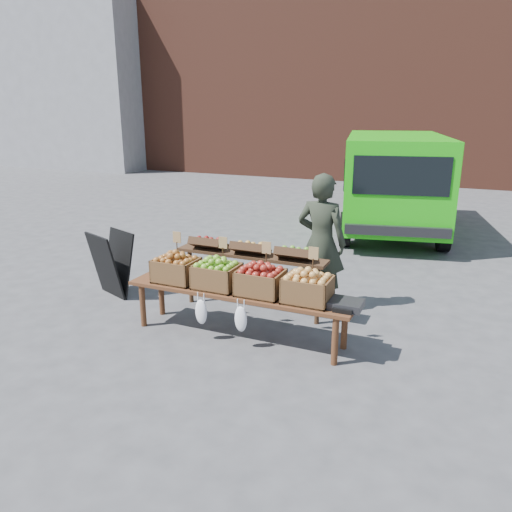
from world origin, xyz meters
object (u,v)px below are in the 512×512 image
at_px(display_bench, 239,314).
at_px(crate_golden_apples, 176,270).
at_px(chalkboard_sign, 112,264).
at_px(crate_red_apples, 260,283).
at_px(vendor, 321,243).
at_px(back_table, 251,275).
at_px(crate_green_apples, 308,290).
at_px(weighing_scale, 346,304).
at_px(delivery_van, 393,184).
at_px(crate_russet_pears, 217,276).

distance_m(display_bench, crate_golden_apples, 0.93).
height_order(chalkboard_sign, crate_red_apples, chalkboard_sign).
bearing_deg(vendor, back_table, 37.94).
height_order(back_table, crate_green_apples, back_table).
bearing_deg(weighing_scale, crate_golden_apples, 180.00).
xyz_separation_m(delivery_van, vendor, (-0.13, -4.80, -0.12)).
bearing_deg(vendor, crate_golden_apples, 45.19).
distance_m(chalkboard_sign, back_table, 2.07).
relative_size(delivery_van, display_bench, 1.69).
bearing_deg(crate_golden_apples, weighing_scale, 0.00).
distance_m(vendor, display_bench, 1.51).
height_order(vendor, crate_russet_pears, vendor).
bearing_deg(back_table, vendor, 33.67).
bearing_deg(crate_red_apples, delivery_van, 85.64).
relative_size(delivery_van, crate_golden_apples, 9.11).
relative_size(delivery_van, crate_red_apples, 9.11).
height_order(crate_golden_apples, crate_red_apples, same).
bearing_deg(crate_red_apples, vendor, 75.26).
xyz_separation_m(chalkboard_sign, weighing_scale, (3.48, -0.51, 0.14)).
bearing_deg(back_table, crate_russet_pears, -98.06).
bearing_deg(crate_golden_apples, vendor, 40.92).
bearing_deg(crate_green_apples, crate_golden_apples, 180.00).
relative_size(vendor, back_table, 0.86).
xyz_separation_m(back_table, crate_red_apples, (0.45, -0.72, 0.19)).
bearing_deg(vendor, crate_red_apples, 79.53).
xyz_separation_m(chalkboard_sign, crate_russet_pears, (1.96, -0.51, 0.24)).
height_order(display_bench, weighing_scale, weighing_scale).
height_order(vendor, back_table, vendor).
bearing_deg(delivery_van, crate_golden_apples, -116.40).
xyz_separation_m(crate_russet_pears, crate_green_apples, (1.10, 0.00, 0.00)).
xyz_separation_m(display_bench, crate_red_apples, (0.27, 0.00, 0.42)).
height_order(chalkboard_sign, crate_russet_pears, chalkboard_sign).
distance_m(delivery_van, weighing_scale, 6.07).
bearing_deg(display_bench, weighing_scale, 0.00).
relative_size(crate_russet_pears, crate_green_apples, 1.00).
xyz_separation_m(delivery_van, chalkboard_sign, (-2.97, -5.52, -0.55)).
bearing_deg(display_bench, crate_golden_apples, 180.00).
xyz_separation_m(back_table, crate_golden_apples, (-0.65, -0.72, 0.19)).
bearing_deg(chalkboard_sign, display_bench, 8.30).
distance_m(vendor, weighing_scale, 1.43).
xyz_separation_m(delivery_van, crate_green_apples, (0.09, -6.04, -0.31)).
relative_size(back_table, display_bench, 0.78).
relative_size(display_bench, crate_russet_pears, 5.40).
relative_size(crate_red_apples, weighing_scale, 1.47).
relative_size(back_table, crate_golden_apples, 4.20).
bearing_deg(crate_red_apples, crate_russet_pears, 180.00).
bearing_deg(weighing_scale, crate_red_apples, 180.00).
distance_m(crate_russet_pears, weighing_scale, 1.53).
height_order(chalkboard_sign, back_table, back_table).
distance_m(back_table, crate_green_apples, 1.25).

